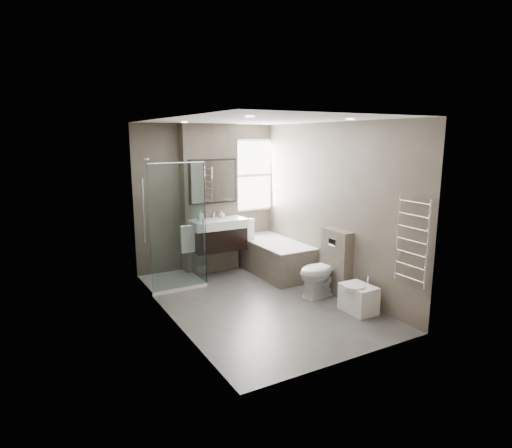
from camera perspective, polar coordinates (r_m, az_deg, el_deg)
room at (r=6.00m, az=0.49°, el=1.20°), size 2.70×3.90×2.70m
vanity_pier at (r=7.57m, az=-6.22°, el=3.29°), size 1.00×0.25×2.60m
vanity at (r=7.35m, az=-5.05°, el=-1.36°), size 0.95×0.47×0.66m
mirror_cabinet at (r=7.38m, az=-5.77°, el=5.67°), size 0.86×0.08×0.76m
towel_left at (r=7.14m, az=-9.08°, el=-2.03°), size 0.24×0.06×0.44m
towel_right at (r=7.58m, az=-1.13°, el=-1.08°), size 0.24×0.06×0.44m
shower_enclosure at (r=7.08m, az=-10.31°, el=-4.09°), size 0.90×0.90×2.00m
bathtub at (r=7.60m, az=2.41°, el=-4.20°), size 0.75×1.60×0.57m
window at (r=8.01m, az=-0.60°, el=6.51°), size 0.98×0.06×1.33m
toilet at (r=6.58m, az=8.77°, el=-6.18°), size 0.80×0.51×0.78m
cistern_box at (r=6.66m, az=10.67°, el=-5.02°), size 0.19×0.55×1.00m
bidet at (r=6.13m, az=13.47°, el=-9.57°), size 0.41×0.48×0.50m
towel_radiator at (r=5.61m, az=20.09°, el=-2.12°), size 0.03×0.49×1.10m
soap_bottle_a at (r=7.21m, az=-7.31°, el=1.11°), size 0.08×0.08×0.17m
soap_bottle_b at (r=7.42m, az=-4.60°, el=1.32°), size 0.10×0.10×0.13m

